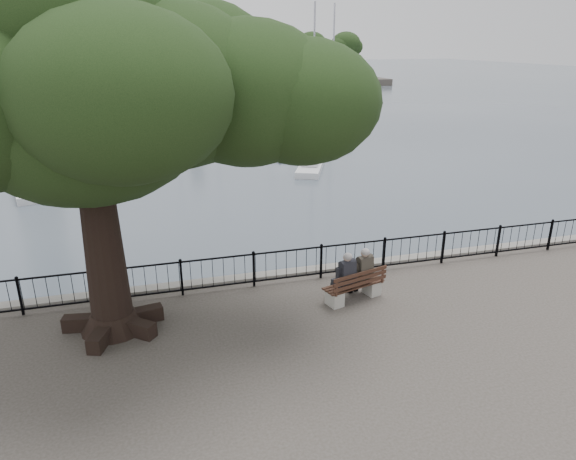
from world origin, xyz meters
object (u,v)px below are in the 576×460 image
object	(u,v)px
tree	(123,86)
person_right	(361,274)
bench	(355,289)
lion_monument	(192,91)
person_left	(344,279)

from	to	relation	value
tree	person_right	bearing A→B (deg)	-1.83
bench	person_right	distance (m)	0.45
bench	lion_monument	distance (m)	48.98
person_left	lion_monument	world-z (taller)	lion_monument
bench	person_left	distance (m)	0.48
tree	person_left	bearing A→B (deg)	-3.80
tree	lion_monument	bearing A→B (deg)	83.03
person_right	lion_monument	xyz separation A→B (m)	(0.35, 48.80, 0.55)
person_right	bench	bearing A→B (deg)	-143.97
person_right	tree	xyz separation A→B (m)	(-5.59, 0.18, 4.98)
bench	person_left	bearing A→B (deg)	177.77
bench	person_right	bearing A→B (deg)	36.03
person_right	tree	world-z (taller)	tree
bench	person_left	xyz separation A→B (m)	(-0.33, 0.01, 0.35)
person_left	lion_monument	xyz separation A→B (m)	(0.91, 48.95, 0.55)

